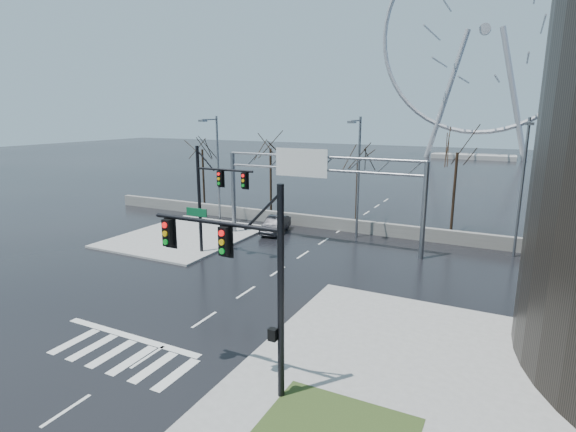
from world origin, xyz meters
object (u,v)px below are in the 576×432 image
Objects in this scene: signal_mast_near at (247,268)px; ferris_wheel at (484,38)px; sign_gantry at (315,180)px; car at (275,225)px; signal_mast_far at (211,191)px.

ferris_wheel reaches higher than signal_mast_near.
sign_gantry is 6.54m from car.
ferris_wheel reaches higher than signal_mast_far.
ferris_wheel reaches higher than car.
sign_gantry reaches higher than car.
ferris_wheel is (5.38, 80.04, 20.95)m from sign_gantry.
sign_gantry is at bearing 106.19° from signal_mast_near.
car is at bearing -97.16° from ferris_wheel.
car is (-4.46, 1.74, -4.46)m from sign_gantry.
signal_mast_near is at bearing -49.74° from signal_mast_far.
signal_mast_near and signal_mast_far have the same top height.
sign_gantry is at bearing -29.70° from car.
ferris_wheel reaches higher than sign_gantry.
signal_mast_near is 1.84× the size of car.
signal_mast_near is at bearing -73.81° from sign_gantry.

